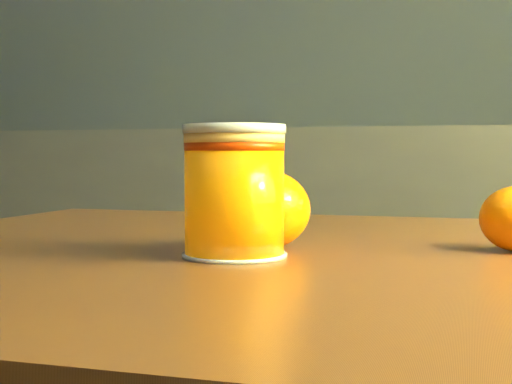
% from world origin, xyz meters
% --- Properties ---
extents(kitchen_counter, '(3.15, 0.60, 0.90)m').
position_xyz_m(kitchen_counter, '(0.00, 1.45, 0.45)').
color(kitchen_counter, '#48484D').
rests_on(kitchen_counter, ground).
extents(table, '(1.02, 0.72, 0.75)m').
position_xyz_m(table, '(0.80, 0.12, 0.66)').
color(table, brown).
rests_on(table, ground).
extents(juice_glass, '(0.08, 0.08, 0.10)m').
position_xyz_m(juice_glass, '(0.69, 0.06, 0.81)').
color(juice_glass, orange).
rests_on(juice_glass, table).
extents(orange_front, '(0.09, 0.09, 0.07)m').
position_xyz_m(orange_front, '(0.70, 0.11, 0.79)').
color(orange_front, orange).
rests_on(orange_front, table).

